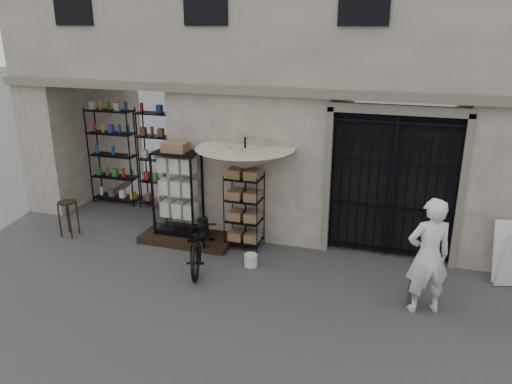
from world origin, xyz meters
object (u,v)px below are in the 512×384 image
(bicycle, at_px, (202,263))
(steel_bollard, at_px, (413,283))
(wire_rack, at_px, (244,212))
(display_cabinet, at_px, (178,197))
(market_umbrella, at_px, (245,153))
(white_bucket, at_px, (251,260))
(wooden_stool, at_px, (69,218))
(shopkeeper, at_px, (422,310))

(bicycle, height_order, steel_bollard, bicycle)
(wire_rack, bearing_deg, display_cabinet, 164.55)
(display_cabinet, xyz_separation_m, market_umbrella, (1.52, 0.04, 1.08))
(white_bucket, height_order, steel_bollard, steel_bollard)
(wire_rack, xyz_separation_m, market_umbrella, (0.02, 0.03, 1.25))
(display_cabinet, xyz_separation_m, bicycle, (0.95, -0.98, -0.96))
(white_bucket, relative_size, bicycle, 0.12)
(display_cabinet, distance_m, bicycle, 1.67)
(white_bucket, relative_size, wooden_stool, 0.31)
(shopkeeper, bearing_deg, wire_rack, -43.91)
(market_umbrella, bearing_deg, shopkeeper, -22.18)
(wooden_stool, distance_m, steel_bollard, 7.35)
(display_cabinet, relative_size, shopkeeper, 1.00)
(bicycle, bearing_deg, wire_rack, 44.71)
(market_umbrella, xyz_separation_m, wooden_stool, (-3.92, -0.63, -1.62))
(white_bucket, distance_m, shopkeeper, 3.26)
(bicycle, height_order, shopkeeper, bicycle)
(wire_rack, distance_m, wooden_stool, 3.97)
(white_bucket, xyz_separation_m, steel_bollard, (3.02, -0.48, 0.26))
(bicycle, bearing_deg, wooden_stool, 157.62)
(market_umbrella, height_order, steel_bollard, market_umbrella)
(white_bucket, relative_size, shopkeeper, 0.13)
(wooden_stool, xyz_separation_m, steel_bollard, (7.32, -0.66, -0.04))
(wire_rack, xyz_separation_m, bicycle, (-0.55, -0.98, -0.79))
(wire_rack, relative_size, bicycle, 0.77)
(white_bucket, xyz_separation_m, bicycle, (-0.95, -0.20, -0.12))
(market_umbrella, relative_size, bicycle, 1.36)
(white_bucket, height_order, bicycle, bicycle)
(market_umbrella, relative_size, wooden_stool, 3.53)
(steel_bollard, bearing_deg, wire_rack, 159.77)
(display_cabinet, bearing_deg, white_bucket, -10.62)
(white_bucket, distance_m, steel_bollard, 3.07)
(display_cabinet, distance_m, wire_rack, 1.51)
(bicycle, distance_m, shopkeeper, 4.17)
(display_cabinet, distance_m, market_umbrella, 1.87)
(white_bucket, xyz_separation_m, wooden_stool, (-4.30, 0.18, 0.30))
(wire_rack, xyz_separation_m, wooden_stool, (-3.90, -0.60, -0.37))
(display_cabinet, bearing_deg, wooden_stool, -154.46)
(wooden_stool, relative_size, shopkeeper, 0.41)
(bicycle, distance_m, wooden_stool, 3.40)
(white_bucket, bearing_deg, bicycle, -168.22)
(white_bucket, bearing_deg, steel_bollard, -8.95)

